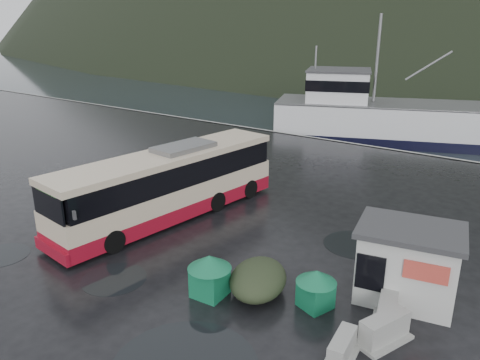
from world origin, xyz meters
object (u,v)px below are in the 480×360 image
Objects in this scene: white_van at (124,209)px; jersey_barrier_b at (383,341)px; coach_bus at (171,216)px; fishing_trawler at (408,126)px; dome_tent at (258,292)px; ticket_kiosk at (403,298)px; waste_bin_right at (315,307)px; jersey_barrier_c at (341,359)px; waste_bin_left at (210,295)px; jersey_barrier_a at (386,324)px.

jersey_barrier_b is at bearing -24.49° from white_van.
fishing_trawler is (3.36, 27.37, 0.00)m from coach_bus.
jersey_barrier_b is 31.74m from fishing_trawler.
dome_tent is 0.10× the size of fishing_trawler.
ticket_kiosk is at bearing 4.01° from coach_bus.
ticket_kiosk is at bearing 31.57° from dome_tent.
jersey_barrier_c is at bearing -46.76° from waste_bin_right.
white_van is at bearing 169.87° from waste_bin_right.
coach_bus is 6.92× the size of jersey_barrier_b.
fishing_trawler is (-3.80, 30.57, 0.00)m from dome_tent.
ticket_kiosk is (4.26, 2.62, 0.00)m from dome_tent.
waste_bin_left is 5.88m from jersey_barrier_a.
white_van is 28.71m from fishing_trawler.
waste_bin_left is 0.56× the size of dome_tent.
waste_bin_right is at bearing 10.68° from dome_tent.
fishing_trawler reaches higher than waste_bin_left.
jersey_barrier_b is (0.23, -2.69, 0.00)m from ticket_kiosk.
jersey_barrier_c is (1.76, -1.87, 0.00)m from waste_bin_right.
white_van is at bearing 165.70° from dome_tent.
ticket_kiosk is (2.24, 2.24, 0.00)m from waste_bin_right.
ticket_kiosk is at bearing 94.89° from jersey_barrier_b.
fishing_trawler is (-8.06, 27.95, 0.00)m from ticket_kiosk.
dome_tent is 4.36m from jersey_barrier_a.
waste_bin_left is 0.05× the size of fishing_trawler.
waste_bin_right is at bearing -145.78° from ticket_kiosk.
coach_bus is 4.47× the size of dome_tent.
waste_bin_left is 1.12× the size of waste_bin_right.
coach_bus is at bearing 143.92° from waste_bin_left.
dome_tent is 1.56× the size of jersey_barrier_a.
waste_bin_right is 0.05× the size of fishing_trawler.
white_van is at bearing -157.50° from coach_bus.
waste_bin_right is at bearing 169.69° from jersey_barrier_b.
jersey_barrier_a is at bearing 19.03° from waste_bin_left.
jersey_barrier_a is at bearing 103.41° from jersey_barrier_b.
fishing_trawler reaches higher than ticket_kiosk.
waste_bin_right is (9.17, -2.81, 0.00)m from coach_bus.
jersey_barrier_a is at bearing -100.23° from ticket_kiosk.
dome_tent is (7.15, -3.19, 0.00)m from coach_bus.
ticket_kiosk is 2.28× the size of jersey_barrier_c.
jersey_barrier_a is (4.28, 0.83, 0.00)m from dome_tent.
waste_bin_right is (11.74, -2.10, 0.00)m from white_van.
waste_bin_left is at bearing -106.72° from fishing_trawler.
ticket_kiosk is 1.94× the size of jersey_barrier_a.
waste_bin_right is at bearing -100.35° from fishing_trawler.
coach_bus is at bearing 166.39° from ticket_kiosk.
dome_tent is 4.06m from jersey_barrier_c.
ticket_kiosk is at bearing 83.30° from jersey_barrier_c.
white_van is 14.43m from jersey_barrier_b.
coach_bus is 11.89m from jersey_barrier_c.
ticket_kiosk is 0.12× the size of fishing_trawler.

